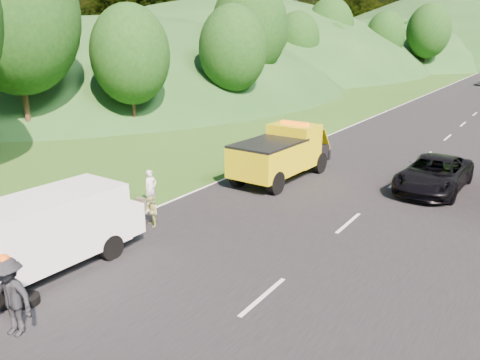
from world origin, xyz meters
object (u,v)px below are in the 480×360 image
Objects in this scene: woman at (152,206)px; spare_tire at (27,304)px; white_van at (43,231)px; suitcase at (141,206)px; tow_truck at (282,153)px; passing_suv at (432,190)px; worker at (16,334)px; child at (152,227)px.

woman is 7.36m from spare_tire.
white_van is 5.00m from suitcase.
tow_truck reaches higher than white_van.
woman reaches higher than spare_tire.
spare_tire is at bearing -70.63° from suitcase.
passing_suv is (8.83, 8.27, 0.00)m from woman.
worker is at bearing -84.20° from tow_truck.
passing_suv is (7.53, 13.87, -1.25)m from white_van.
tow_truck reaches higher than suitcase.
white_van is at bearing -64.16° from child.
tow_truck reaches higher than woman.
suitcase reaches higher than child.
woman is at bearing 109.00° from spare_tire.
spare_tire is 16.53m from passing_suv.
tow_truck reaches higher than worker.
passing_suv is at bearing 20.73° from tow_truck.
worker is 0.36× the size of passing_suv.
child is (1.49, -1.54, 0.00)m from woman.
passing_suv is (5.51, 16.10, 0.00)m from worker.
woman is 2.15m from child.
tow_truck is 14.07m from worker.
worker is (1.83, -6.29, 0.00)m from child.
tow_truck is at bearing 111.43° from child.
white_van is 3.26m from worker.
child is 0.60× the size of worker.
white_van is 2.15m from spare_tire.
worker is 2.93× the size of spare_tire.
passing_suv is at bearing 81.86° from child.
white_van is at bearing -77.51° from suitcase.
woman is 8.51m from worker.
worker is at bearing -147.16° from woman.
tow_truck is 0.97× the size of white_van.
suitcase is (-2.23, -6.95, -0.95)m from tow_truck.
woman is 1.31× the size of child.
woman is at bearing -134.93° from passing_suv.
spare_tire is at bearing -51.89° from child.
tow_truck reaches higher than spare_tire.
child is at bearing 95.89° from worker.
woman is 0.28× the size of passing_suv.
suitcase is 0.97× the size of spare_tire.
worker is at bearing -43.45° from spare_tire.
worker is 7.68m from suitcase.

